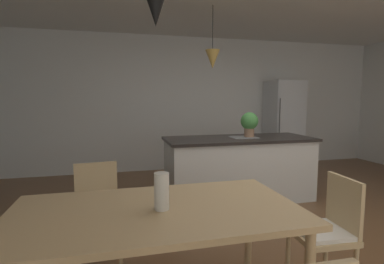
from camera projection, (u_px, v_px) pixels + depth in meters
ground_plane at (280, 233)px, 3.32m from camera, size 10.00×8.40×0.04m
wall_back_kitchen at (200, 104)px, 6.31m from camera, size 10.00×0.12×2.70m
dining_table at (157, 218)px, 1.93m from camera, size 1.84×0.99×0.76m
chair_far_left at (98, 209)px, 2.69m from camera, size 0.44×0.44×0.87m
chair_kitchen_end at (327, 229)px, 2.27m from camera, size 0.42×0.42×0.87m
kitchen_island at (239, 168)px, 4.35m from camera, size 2.12×0.86×0.91m
refrigerator at (283, 124)px, 6.40m from camera, size 0.67×0.67×1.83m
pendant_over_table at (155, 2)px, 1.65m from camera, size 0.18×0.18×0.85m
pendant_over_island_main at (213, 59)px, 4.08m from camera, size 0.20×0.20×0.84m
potted_plant_on_island at (249, 123)px, 4.32m from camera, size 0.25×0.25×0.36m
vase_on_dining_table at (162, 191)px, 1.90m from camera, size 0.10×0.10×0.24m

